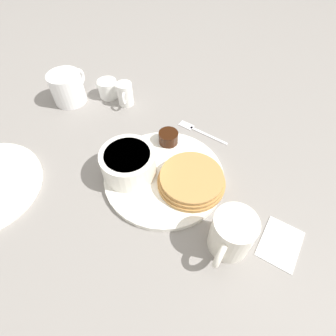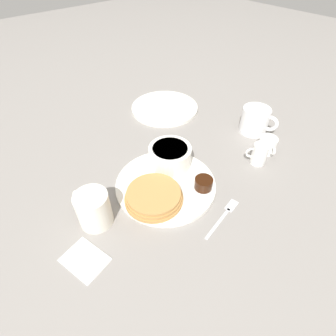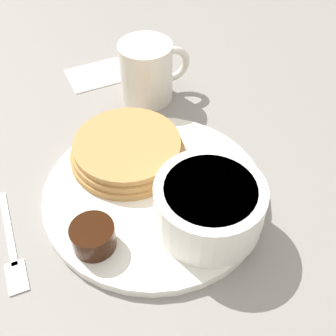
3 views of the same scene
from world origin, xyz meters
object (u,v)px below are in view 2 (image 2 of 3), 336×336
(coffee_mug, at_px, (93,209))
(second_mug, at_px, (255,120))
(fork, at_px, (225,214))
(plate, at_px, (166,185))
(bowl, at_px, (170,155))
(creamer_pitcher_far, at_px, (267,145))
(creamer_pitcher_near, at_px, (259,154))

(coffee_mug, bearing_deg, second_mug, -92.71)
(fork, bearing_deg, plate, 16.06)
(plate, bearing_deg, bowl, -50.11)
(plate, distance_m, coffee_mug, 0.20)
(plate, distance_m, bowl, 0.08)
(second_mug, bearing_deg, plate, 89.63)
(plate, bearing_deg, coffee_mug, 82.68)
(coffee_mug, bearing_deg, creamer_pitcher_far, -102.64)
(creamer_pitcher_near, bearing_deg, second_mug, -50.36)
(second_mug, bearing_deg, bowl, 81.09)
(plate, xyz_separation_m, second_mug, (-0.00, -0.38, 0.04))
(coffee_mug, xyz_separation_m, creamer_pitcher_near, (-0.13, -0.45, -0.01))
(plate, xyz_separation_m, creamer_pitcher_near, (-0.10, -0.26, 0.03))
(bowl, height_order, creamer_pitcher_far, bowl)
(coffee_mug, xyz_separation_m, creamer_pitcher_far, (-0.12, -0.52, -0.02))
(bowl, distance_m, creamer_pitcher_near, 0.25)
(plate, relative_size, bowl, 2.24)
(plate, height_order, second_mug, second_mug)
(bowl, height_order, coffee_mug, coffee_mug)
(creamer_pitcher_far, height_order, second_mug, second_mug)
(bowl, distance_m, creamer_pitcher_far, 0.30)
(creamer_pitcher_near, bearing_deg, fork, 105.67)
(coffee_mug, distance_m, creamer_pitcher_near, 0.47)
(creamer_pitcher_near, bearing_deg, coffee_mug, 74.20)
(plate, height_order, coffee_mug, coffee_mug)
(fork, height_order, second_mug, second_mug)
(second_mug, bearing_deg, coffee_mug, 87.29)
(second_mug, bearing_deg, creamer_pitcher_near, 129.64)
(coffee_mug, bearing_deg, creamer_pitcher_near, -105.80)
(creamer_pitcher_far, bearing_deg, coffee_mug, 77.36)
(plate, distance_m, second_mug, 0.38)
(bowl, distance_m, fork, 0.22)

